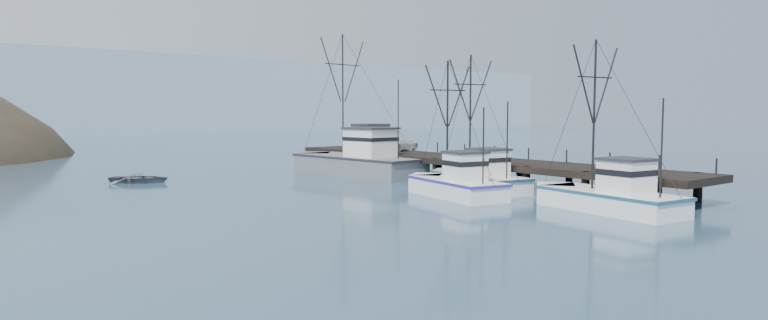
% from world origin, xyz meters
% --- Properties ---
extents(ground, '(400.00, 400.00, 0.00)m').
position_xyz_m(ground, '(0.00, 0.00, 0.00)').
color(ground, '#2E4C67').
rests_on(ground, ground).
extents(pier, '(6.00, 44.00, 2.00)m').
position_xyz_m(pier, '(14.00, 16.00, 1.69)').
color(pier, black).
rests_on(pier, ground).
extents(distant_ridge, '(360.00, 40.00, 26.00)m').
position_xyz_m(distant_ridge, '(10.00, 170.00, 0.00)').
color(distant_ridge, '#9EB2C6').
rests_on(distant_ridge, ground).
extents(trawler_near, '(4.44, 10.56, 10.74)m').
position_xyz_m(trawler_near, '(8.78, -2.14, 0.82)').
color(trawler_near, white).
rests_on(trawler_near, ground).
extents(trawler_mid, '(4.80, 10.00, 10.02)m').
position_xyz_m(trawler_mid, '(5.95, 8.07, 0.82)').
color(trawler_mid, white).
rests_on(trawler_mid, ground).
extents(trawler_far, '(4.98, 10.52, 10.80)m').
position_xyz_m(trawler_far, '(9.86, 9.58, 0.82)').
color(trawler_far, white).
rests_on(trawler_far, ground).
extents(work_vessel, '(6.65, 16.96, 13.93)m').
position_xyz_m(work_vessel, '(8.90, 24.89, 1.23)').
color(work_vessel, slate).
rests_on(work_vessel, ground).
extents(pier_shed, '(3.00, 3.20, 2.80)m').
position_xyz_m(pier_shed, '(14.12, 29.42, 3.42)').
color(pier_shed, silver).
rests_on(pier_shed, pier).
extents(pickup_truck, '(5.44, 3.66, 1.38)m').
position_xyz_m(pickup_truck, '(15.50, 26.14, 2.69)').
color(pickup_truck, silver).
rests_on(pickup_truck, pier).
extents(motorboat, '(6.11, 5.96, 1.03)m').
position_xyz_m(motorboat, '(-9.50, 30.57, 0.00)').
color(motorboat, '#595E63').
rests_on(motorboat, ground).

